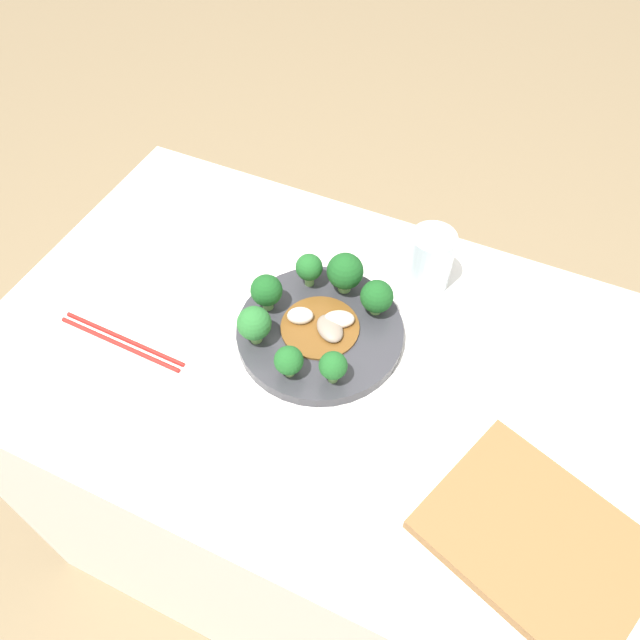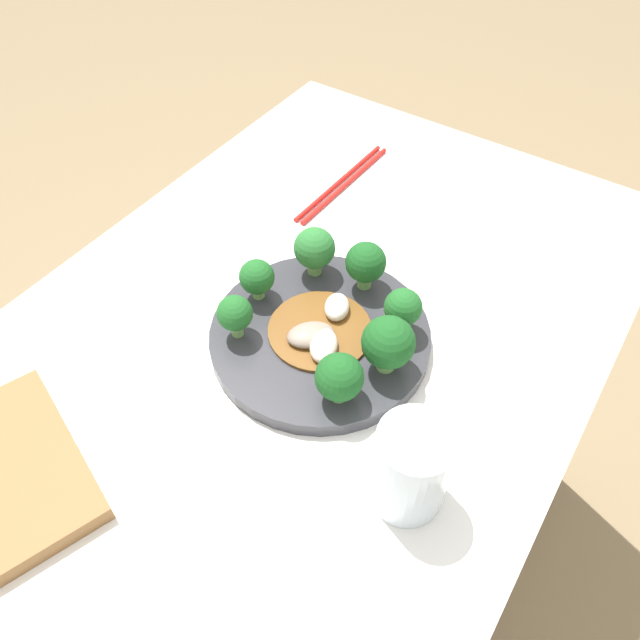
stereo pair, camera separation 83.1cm
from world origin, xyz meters
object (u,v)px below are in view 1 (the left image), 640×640
broccoli_southwest (254,324)px  broccoli_north (345,272)px  broccoli_northwest (309,268)px  broccoli_south (289,361)px  chopsticks (122,341)px  stirfry_center (323,324)px  broccoli_southeast (333,366)px  broccoli_west (267,291)px  plate (320,332)px  broccoli_northeast (377,297)px  drinking_glass (430,260)px  cutting_board (537,540)px

broccoli_southwest → broccoli_north: broccoli_north is taller
broccoli_northwest → broccoli_north: broccoli_north is taller
broccoli_south → chopsticks: size_ratio=0.24×
broccoli_north → stirfry_center: 0.09m
broccoli_southeast → stirfry_center: bearing=123.3°
broccoli_north → broccoli_southwest: bearing=-118.4°
broccoli_west → plate: bearing=-2.5°
broccoli_northeast → broccoli_northwest: (-0.12, 0.01, 0.00)m
broccoli_northeast → drinking_glass: (0.05, 0.11, -0.00)m
broccoli_west → chopsticks: 0.24m
broccoli_northwest → broccoli_north: 0.06m
broccoli_northwest → cutting_board: 0.51m
chopsticks → broccoli_south: bearing=10.0°
stirfry_center → chopsticks: 0.31m
plate → chopsticks: 0.31m
broccoli_northeast → broccoli_southwest: bearing=-138.3°
broccoli_south → cutting_board: size_ratio=0.17×
broccoli_southeast → chopsticks: broccoli_southeast is taller
broccoli_west → chopsticks: bearing=-141.1°
broccoli_northwest → broccoli_northeast: bearing=-4.2°
broccoli_southwest → broccoli_southeast: 0.14m
broccoli_southwest → broccoli_southeast: broccoli_southwest is taller
broccoli_west → broccoli_south: size_ratio=1.20×
broccoli_northwest → broccoli_north: size_ratio=0.84×
broccoli_west → drinking_glass: drinking_glass is taller
broccoli_west → broccoli_northeast: bearing=21.9°
broccoli_north → plate: bearing=-91.6°
drinking_glass → broccoli_southeast: bearing=-102.8°
broccoli_southwest → drinking_glass: bearing=51.0°
broccoli_northwest → broccoli_south: broccoli_northwest is taller
broccoli_southwest → broccoli_north: (0.08, 0.15, 0.00)m
plate → broccoli_west: size_ratio=4.00×
cutting_board → broccoli_north: bearing=144.3°
broccoli_northwest → stirfry_center: (0.06, -0.07, -0.03)m
broccoli_north → stirfry_center: bearing=-90.0°
broccoli_northeast → chopsticks: (-0.34, -0.21, -0.05)m
broccoli_southeast → cutting_board: (0.32, -0.10, -0.04)m
broccoli_west → drinking_glass: (0.21, 0.17, -0.01)m
broccoli_southeast → broccoli_north: size_ratio=0.78×
broccoli_north → chopsticks: broccoli_north is taller
broccoli_west → cutting_board: broccoli_west is taller
broccoli_southeast → broccoli_north: (-0.05, 0.17, 0.01)m
broccoli_northeast → broccoli_south: broccoli_northeast is taller
broccoli_north → cutting_board: size_ratio=0.23×
broccoli_southwest → broccoli_north: bearing=61.6°
cutting_board → broccoli_west: bearing=158.5°
broccoli_southwest → broccoli_west: (-0.01, 0.06, -0.00)m
broccoli_northeast → broccoli_north: size_ratio=0.85×
broccoli_west → broccoli_northwest: 0.08m
broccoli_southeast → broccoli_south: size_ratio=1.04×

